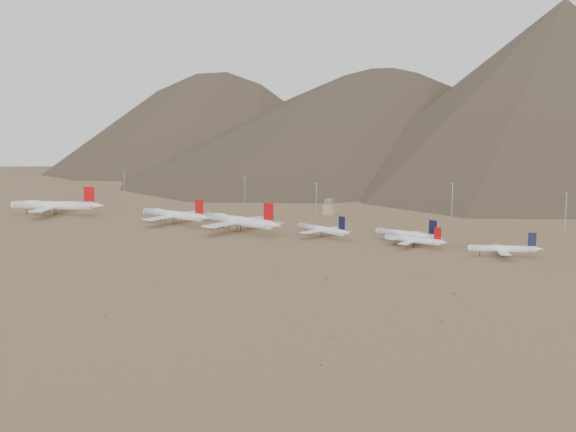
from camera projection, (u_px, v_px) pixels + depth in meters
The scene contains 16 objects.
ground at pixel (210, 236), 455.85m from camera, with size 3000.00×3000.00×0.00m, color #A37F54.
mountain_ridge at pixel (496, 67), 1228.69m from camera, with size 4400.00×1000.00×300.00m.
widebody_west at pixel (54, 205), 545.58m from camera, with size 69.97×56.00×21.88m.
widebody_centre at pixel (174, 215), 504.71m from camera, with size 63.37×49.35×18.92m.
widebody_east at pixel (238, 221), 473.25m from camera, with size 69.74×54.86×21.06m.
narrowbody_a at pixel (323, 230), 452.90m from camera, with size 43.36×32.41×14.97m.
narrowbody_b at pixel (408, 235), 434.26m from camera, with size 45.90×33.74×15.38m.
narrowbody_c at pixel (415, 240), 420.62m from camera, with size 39.36×28.52×13.02m.
narrowbody_d at pixel (504, 249), 393.79m from camera, with size 39.03×29.20×13.50m.
control_tower at pixel (330, 208), 547.76m from camera, with size 8.00×8.00×12.00m.
mast_far_west at pixel (125, 184), 633.26m from camera, with size 2.00×0.60×25.70m.
mast_west at pixel (245, 190), 587.36m from camera, with size 2.00×0.60×25.70m.
mast_centre at pixel (316, 198), 535.63m from camera, with size 2.00×0.60×25.70m.
mast_east at pixel (452, 198), 533.46m from camera, with size 2.00×0.60×25.70m.
mast_far_east at pixel (566, 210), 474.75m from camera, with size 2.00×0.60×25.70m.
desert_scrub at pixel (227, 267), 367.29m from camera, with size 397.69×181.95×0.90m.
Camera 1 is at (245.45, -378.98, 80.70)m, focal length 45.00 mm.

